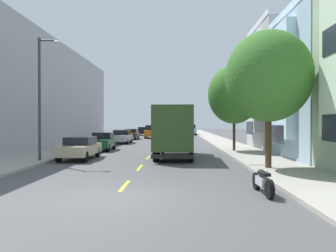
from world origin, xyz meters
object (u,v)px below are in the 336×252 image
parked_suv_sky (191,130)px  street_tree_second (234,94)px  street_tree_nearest (269,76)px  parked_wagon_silver (122,136)px  parked_wagon_black (143,131)px  parked_sedan_champagne (80,148)px  parked_motorcycle (263,182)px  parked_sedan_charcoal (131,134)px  moving_orange_sedan (152,132)px  delivery_box_truck (175,129)px  parked_hatchback_forest (102,141)px  street_lamp (42,90)px

parked_suv_sky → street_tree_second: bearing=-86.8°
street_tree_nearest → parked_wagon_silver: (-10.66, 20.90, -3.79)m
parked_wagon_black → parked_suv_sky: parked_suv_sky is taller
street_tree_second → parked_sedan_champagne: 12.52m
parked_sedan_champagne → parked_motorcycle: bearing=-48.2°
parked_wagon_black → parked_sedan_charcoal: 14.21m
street_tree_second → moving_orange_sedan: size_ratio=1.40×
parked_motorcycle → parked_sedan_champagne: bearing=131.8°
street_tree_nearest → delivery_box_truck: bearing=129.1°
street_tree_nearest → parked_motorcycle: 7.10m
street_tree_nearest → parked_wagon_black: 45.52m
parked_hatchback_forest → parked_sedan_charcoal: size_ratio=0.89×
parked_motorcycle → street_tree_second: bearing=83.9°
street_lamp → parked_wagon_black: 41.42m
street_tree_second → moving_orange_sedan: (-8.20, 23.05, -3.56)m
street_lamp → parked_wagon_silver: 18.45m
parked_wagon_black → parked_suv_sky: bearing=14.0°
street_tree_second → parked_sedan_champagne: (-10.64, -5.39, -3.79)m
street_tree_second → delivery_box_truck: size_ratio=0.90×
parked_wagon_black → street_tree_nearest: bearing=-76.4°
moving_orange_sedan → parked_motorcycle: moving_orange_sedan is taller
delivery_box_truck → parked_wagon_black: delivery_box_truck is taller
street_lamp → parked_wagon_silver: bearing=84.6°
parked_hatchback_forest → moving_orange_sedan: size_ratio=0.84×
delivery_box_truck → parked_sedan_champagne: bearing=-169.9°
delivery_box_truck → parked_sedan_charcoal: bearing=104.5°
parked_suv_sky → delivery_box_truck: bearing=-93.7°
parked_wagon_silver → parked_wagon_black: size_ratio=1.00×
delivery_box_truck → parked_wagon_silver: (-6.05, 15.24, -1.09)m
street_lamp → parked_hatchback_forest: 9.34m
delivery_box_truck → parked_suv_sky: (2.59, 40.59, -0.91)m
parked_hatchback_forest → parked_sedan_champagne: 6.77m
street_tree_second → parked_suv_sky: size_ratio=1.40×
street_tree_nearest → parked_sedan_champagne: bearing=156.7°
parked_wagon_silver → parked_hatchback_forest: same height
parked_wagon_black → parked_motorcycle: (9.01, -49.58, -0.39)m
parked_hatchback_forest → parked_motorcycle: (9.09, -16.85, -0.35)m
parked_suv_sky → street_tree_nearest: bearing=-87.5°
street_lamp → moving_orange_sedan: 30.64m
street_tree_nearest → street_tree_second: bearing=90.0°
parked_sedan_champagne → parked_sedan_charcoal: 25.30m
street_tree_nearest → parked_sedan_charcoal: street_tree_nearest is taller
parked_suv_sky → moving_orange_sedan: same height
street_tree_second → parked_wagon_black: street_tree_second is taller
delivery_box_truck → parked_sedan_charcoal: 25.05m
moving_orange_sedan → street_tree_nearest: bearing=-76.1°
parked_sedan_champagne → parked_motorcycle: 13.51m
street_tree_nearest → delivery_box_truck: 7.78m
street_lamp → parked_sedan_champagne: (1.71, 1.74, -3.51)m
parked_wagon_silver → moving_orange_sedan: 12.38m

